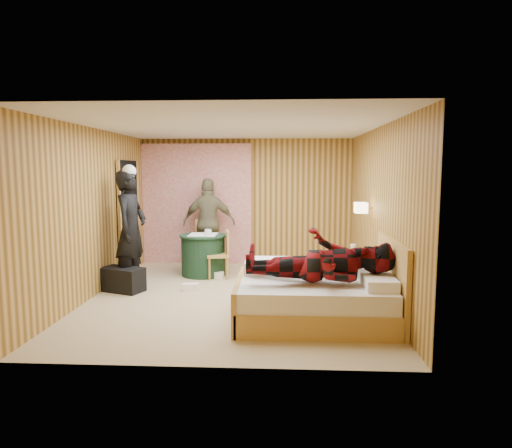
# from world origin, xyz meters

# --- Properties ---
(floor) EXTENTS (4.20, 5.00, 0.01)m
(floor) POSITION_xyz_m (0.00, 0.00, 0.00)
(floor) COLOR tan
(floor) RESTS_ON ground
(ceiling) EXTENTS (4.20, 5.00, 0.01)m
(ceiling) POSITION_xyz_m (0.00, 0.00, 2.50)
(ceiling) COLOR silver
(ceiling) RESTS_ON wall_back
(wall_back) EXTENTS (4.20, 0.02, 2.50)m
(wall_back) POSITION_xyz_m (0.00, 2.50, 1.25)
(wall_back) COLOR tan
(wall_back) RESTS_ON floor
(wall_left) EXTENTS (0.02, 5.00, 2.50)m
(wall_left) POSITION_xyz_m (-2.10, 0.00, 1.25)
(wall_left) COLOR tan
(wall_left) RESTS_ON floor
(wall_right) EXTENTS (0.02, 5.00, 2.50)m
(wall_right) POSITION_xyz_m (2.10, 0.00, 1.25)
(wall_right) COLOR tan
(wall_right) RESTS_ON floor
(curtain) EXTENTS (2.20, 0.08, 2.40)m
(curtain) POSITION_xyz_m (-1.00, 2.43, 1.20)
(curtain) COLOR beige
(curtain) RESTS_ON floor
(doorway) EXTENTS (0.06, 0.90, 2.05)m
(doorway) POSITION_xyz_m (-2.06, 1.40, 1.02)
(doorway) COLOR black
(doorway) RESTS_ON floor
(wall_lamp) EXTENTS (0.26, 0.24, 0.16)m
(wall_lamp) POSITION_xyz_m (1.92, 0.45, 1.30)
(wall_lamp) COLOR gold
(wall_lamp) RESTS_ON wall_right
(bed) EXTENTS (1.95, 1.50, 1.03)m
(bed) POSITION_xyz_m (1.13, -1.02, 0.30)
(bed) COLOR tan
(bed) RESTS_ON floor
(nightstand) EXTENTS (0.44, 0.59, 0.57)m
(nightstand) POSITION_xyz_m (1.88, 0.72, 0.30)
(nightstand) COLOR tan
(nightstand) RESTS_ON floor
(round_table) EXTENTS (0.83, 0.83, 0.74)m
(round_table) POSITION_xyz_m (-0.70, 1.35, 0.37)
(round_table) COLOR #1D3F2A
(round_table) RESTS_ON floor
(chair_far) EXTENTS (0.55, 0.55, 0.93)m
(chair_far) POSITION_xyz_m (-0.73, 2.01, 0.54)
(chair_far) COLOR tan
(chair_far) RESTS_ON floor
(chair_near) EXTENTS (0.44, 0.44, 0.83)m
(chair_near) POSITION_xyz_m (-0.34, 1.14, 0.48)
(chair_near) COLOR tan
(chair_near) RESTS_ON floor
(duffel_bag) EXTENTS (0.74, 0.56, 0.37)m
(duffel_bag) POSITION_xyz_m (-1.77, 0.18, 0.19)
(duffel_bag) COLOR black
(duffel_bag) RESTS_ON floor
(sneaker_left) EXTENTS (0.27, 0.12, 0.12)m
(sneaker_left) POSITION_xyz_m (-0.44, 1.10, 0.06)
(sneaker_left) COLOR white
(sneaker_left) RESTS_ON floor
(sneaker_right) EXTENTS (0.27, 0.16, 0.11)m
(sneaker_right) POSITION_xyz_m (-0.73, 0.27, 0.06)
(sneaker_right) COLOR white
(sneaker_right) RESTS_ON floor
(woman_standing) EXTENTS (0.54, 0.74, 1.88)m
(woman_standing) POSITION_xyz_m (-1.70, 0.42, 0.94)
(woman_standing) COLOR black
(woman_standing) RESTS_ON floor
(man_at_table) EXTENTS (1.02, 0.45, 1.72)m
(man_at_table) POSITION_xyz_m (-0.70, 2.05, 0.86)
(man_at_table) COLOR #736D4C
(man_at_table) RESTS_ON floor
(man_on_bed) EXTENTS (0.86, 0.67, 1.77)m
(man_on_bed) POSITION_xyz_m (1.15, -1.25, 0.94)
(man_on_bed) COLOR #68090D
(man_on_bed) RESTS_ON bed
(book_lower) EXTENTS (0.20, 0.24, 0.02)m
(book_lower) POSITION_xyz_m (1.88, 0.67, 0.58)
(book_lower) COLOR white
(book_lower) RESTS_ON nightstand
(book_upper) EXTENTS (0.21, 0.26, 0.02)m
(book_upper) POSITION_xyz_m (1.88, 0.67, 0.60)
(book_upper) COLOR white
(book_upper) RESTS_ON nightstand
(cup_nightstand) EXTENTS (0.10, 0.10, 0.09)m
(cup_nightstand) POSITION_xyz_m (1.88, 0.85, 0.62)
(cup_nightstand) COLOR white
(cup_nightstand) RESTS_ON nightstand
(cup_table) EXTENTS (0.13, 0.13, 0.10)m
(cup_table) POSITION_xyz_m (-0.60, 1.30, 0.79)
(cup_table) COLOR white
(cup_table) RESTS_ON round_table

